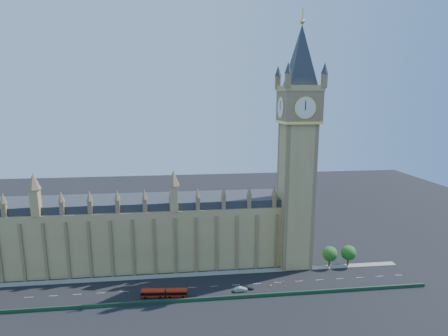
{
  "coord_description": "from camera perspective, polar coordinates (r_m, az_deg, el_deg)",
  "views": [
    {
      "loc": [
        -5.86,
        -116.58,
        66.19
      ],
      "look_at": [
        8.8,
        10.0,
        41.91
      ],
      "focal_mm": 28.0,
      "sensor_mm": 36.0,
      "label": 1
    }
  ],
  "objects": [
    {
      "name": "cone_b",
      "position": [
        135.5,
        10.01,
        -18.48
      ],
      "size": [
        0.5,
        0.5,
        0.65
      ],
      "rotation": [
        0.0,
        0.0,
        -0.24
      ],
      "color": "black",
      "rests_on": "ground"
    },
    {
      "name": "red_bus",
      "position": [
        129.19,
        -9.73,
        -19.48
      ],
      "size": [
        15.84,
        3.62,
        2.67
      ],
      "rotation": [
        0.0,
        0.0,
        -0.08
      ],
      "color": "red",
      "rests_on": "ground"
    },
    {
      "name": "car_grey",
      "position": [
        132.45,
        3.95,
        -18.89
      ],
      "size": [
        4.09,
        1.9,
        1.36
      ],
      "primitive_type": "imported",
      "rotation": [
        0.0,
        0.0,
        1.49
      ],
      "color": "#393C40",
      "rests_on": "ground"
    },
    {
      "name": "ground",
      "position": [
        134.19,
        -3.42,
        -18.79
      ],
      "size": [
        400.0,
        400.0,
        0.0
      ],
      "primitive_type": "plane",
      "color": "black",
      "rests_on": "ground"
    },
    {
      "name": "palace_westminster",
      "position": [
        149.36,
        -13.75,
        -10.04
      ],
      "size": [
        120.0,
        20.0,
        28.0
      ],
      "color": "tan",
      "rests_on": "ground"
    },
    {
      "name": "tree_east_far",
      "position": [
        155.16,
        19.73,
        -12.85
      ],
      "size": [
        6.0,
        6.0,
        8.5
      ],
      "color": "#382619",
      "rests_on": "ground"
    },
    {
      "name": "car_white",
      "position": [
        131.54,
        2.88,
        -19.14
      ],
      "size": [
        4.17,
        1.92,
        1.18
      ],
      "primitive_type": "imported",
      "rotation": [
        0.0,
        0.0,
        1.64
      ],
      "color": "silver",
      "rests_on": "ground"
    },
    {
      "name": "tree_east_near",
      "position": [
        151.93,
        16.95,
        -13.19
      ],
      "size": [
        6.0,
        6.0,
        8.5
      ],
      "color": "#382619",
      "rests_on": "ground"
    },
    {
      "name": "cone_a",
      "position": [
        138.47,
        9.67,
        -17.79
      ],
      "size": [
        0.49,
        0.49,
        0.63
      ],
      "rotation": [
        0.0,
        0.0,
        -0.27
      ],
      "color": "black",
      "rests_on": "ground"
    },
    {
      "name": "kerb_north",
      "position": [
        142.48,
        -3.65,
        -16.88
      ],
      "size": [
        160.0,
        3.0,
        0.16
      ],
      "primitive_type": "cube",
      "color": "gray",
      "rests_on": "ground"
    },
    {
      "name": "elizabeth_tower",
      "position": [
        138.23,
        11.98,
        5.73
      ],
      "size": [
        20.59,
        20.59,
        105.0
      ],
      "color": "tan",
      "rests_on": "ground"
    },
    {
      "name": "cone_c",
      "position": [
        135.42,
        7.79,
        -18.43
      ],
      "size": [
        0.46,
        0.46,
        0.63
      ],
      "rotation": [
        0.0,
        0.0,
        -0.17
      ],
      "color": "black",
      "rests_on": "ground"
    },
    {
      "name": "car_silver",
      "position": [
        131.07,
        2.72,
        -19.15
      ],
      "size": [
        4.92,
        1.82,
        1.61
      ],
      "primitive_type": "imported",
      "rotation": [
        0.0,
        0.0,
        1.6
      ],
      "color": "#9A9CA1",
      "rests_on": "ground"
    },
    {
      "name": "bridge_parapet",
      "position": [
        126.13,
        -3.18,
        -20.56
      ],
      "size": [
        160.0,
        0.6,
        1.2
      ],
      "primitive_type": "cube",
      "color": "#1E4C2D",
      "rests_on": "ground"
    },
    {
      "name": "cone_d",
      "position": [
        134.89,
        7.57,
        -18.52
      ],
      "size": [
        0.56,
        0.56,
        0.75
      ],
      "rotation": [
        0.0,
        0.0,
        0.21
      ],
      "color": "black",
      "rests_on": "ground"
    }
  ]
}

